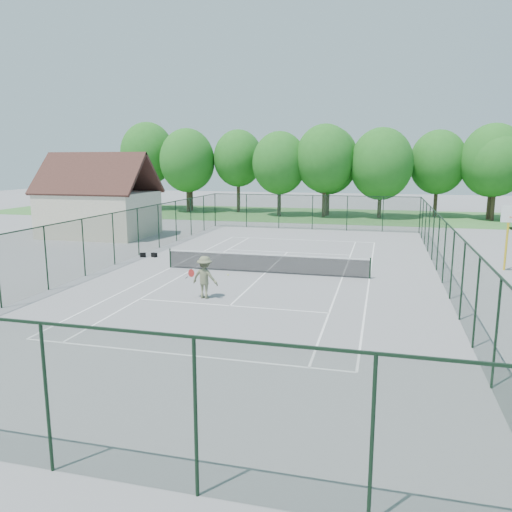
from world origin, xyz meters
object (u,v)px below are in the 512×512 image
object	(u,v)px
tennis_net	(265,263)
basketball_goal	(510,225)
tennis_player	(205,277)
sports_bag_a	(143,255)

from	to	relation	value
tennis_net	basketball_goal	xyz separation A→B (m)	(12.64, 3.52, 1.99)
tennis_net	tennis_player	distance (m)	5.69
sports_bag_a	tennis_player	distance (m)	10.71
basketball_goal	tennis_player	distance (m)	16.78
tennis_net	sports_bag_a	distance (m)	8.85
basketball_goal	tennis_net	bearing A→B (deg)	-164.44
tennis_net	basketball_goal	bearing A→B (deg)	15.56
tennis_net	basketball_goal	distance (m)	13.27
tennis_net	basketball_goal	world-z (taller)	basketball_goal
basketball_goal	sports_bag_a	size ratio (longest dim) A/B	10.72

